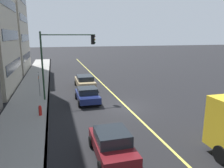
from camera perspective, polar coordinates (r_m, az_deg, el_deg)
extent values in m
plane|color=black|center=(19.16, 3.77, -5.96)|extent=(200.00, 200.00, 0.00)
cube|color=gray|center=(18.32, -22.01, -7.55)|extent=(80.00, 3.59, 0.15)
cube|color=slate|center=(18.18, -16.60, -7.29)|extent=(80.00, 0.16, 0.15)
cube|color=#D8CC4C|center=(19.15, 3.77, -5.94)|extent=(80.00, 0.16, 0.01)
cube|color=#262D38|center=(27.52, -24.34, 4.54)|extent=(9.76, 0.06, 1.10)
cube|color=#262D38|center=(27.31, -25.01, 11.63)|extent=(9.76, 0.06, 1.10)
cube|color=#262D38|center=(27.52, -25.71, 18.72)|extent=(9.76, 0.06, 1.10)
cube|color=#262D38|center=(41.04, -21.49, 6.89)|extent=(10.24, 0.06, 1.10)
cube|color=#262D38|center=(40.88, -21.86, 11.29)|extent=(10.24, 0.06, 1.10)
cube|color=#262D38|center=(40.97, -22.24, 15.70)|extent=(10.24, 0.06, 1.10)
cube|color=tan|center=(25.92, -7.19, 0.44)|extent=(4.64, 1.93, 0.68)
cube|color=black|center=(25.67, -7.19, 1.66)|extent=(2.34, 1.77, 0.50)
cylinder|color=black|center=(27.37, -9.59, 0.29)|extent=(0.60, 0.22, 0.60)
cylinder|color=black|center=(27.61, -5.70, 0.52)|extent=(0.60, 0.22, 0.60)
cylinder|color=black|center=(24.40, -8.84, -1.22)|extent=(0.60, 0.22, 0.60)
cylinder|color=black|center=(24.67, -4.49, -0.94)|extent=(0.60, 0.22, 0.60)
cube|color=#591116|center=(11.57, -0.03, -16.02)|extent=(3.85, 1.77, 0.56)
cube|color=black|center=(11.27, 0.03, -13.59)|extent=(1.85, 1.63, 0.58)
cylinder|color=black|center=(12.64, -5.53, -14.88)|extent=(0.60, 0.22, 0.60)
cylinder|color=black|center=(13.00, 2.24, -13.99)|extent=(0.60, 0.22, 0.60)
cylinder|color=black|center=(10.49, -2.95, -21.19)|extent=(0.60, 0.22, 0.60)
cylinder|color=black|center=(10.92, 6.51, -19.74)|extent=(0.60, 0.22, 0.60)
cube|color=navy|center=(20.35, -6.53, -3.16)|extent=(3.94, 1.85, 0.56)
cube|color=black|center=(20.15, -6.54, -1.73)|extent=(1.71, 1.71, 0.52)
cylinder|color=black|center=(21.57, -9.43, -3.11)|extent=(0.60, 0.22, 0.60)
cylinder|color=black|center=(21.81, -4.69, -2.80)|extent=(0.60, 0.22, 0.60)
cylinder|color=black|center=(19.09, -8.60, -5.20)|extent=(0.60, 0.22, 0.60)
cylinder|color=black|center=(19.36, -3.25, -4.81)|extent=(0.60, 0.22, 0.60)
cylinder|color=black|center=(12.32, 26.91, -16.31)|extent=(0.90, 0.28, 0.90)
cylinder|color=#1E3823|center=(20.96, -17.88, 4.20)|extent=(0.16, 0.16, 6.48)
cylinder|color=#1E3823|center=(20.79, -11.40, 12.63)|extent=(0.10, 5.00, 0.10)
cube|color=black|center=(21.08, -5.12, 11.60)|extent=(0.28, 0.30, 0.90)
sphere|color=#360605|center=(21.11, -4.64, 12.43)|extent=(0.18, 0.18, 0.18)
sphere|color=gold|center=(21.11, -4.62, 11.61)|extent=(0.18, 0.18, 0.18)
sphere|color=black|center=(21.12, -4.61, 10.80)|extent=(0.18, 0.18, 0.18)
cylinder|color=slate|center=(22.75, -18.67, -0.17)|extent=(0.08, 0.08, 2.61)
cube|color=white|center=(22.54, -18.92, 2.56)|extent=(0.60, 0.02, 0.20)
cube|color=#DB5919|center=(22.60, -18.86, 1.69)|extent=(0.44, 0.02, 0.28)
cylinder|color=red|center=(17.52, -18.41, -7.05)|extent=(0.24, 0.24, 0.80)
sphere|color=red|center=(17.39, -18.51, -5.68)|extent=(0.20, 0.20, 0.20)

